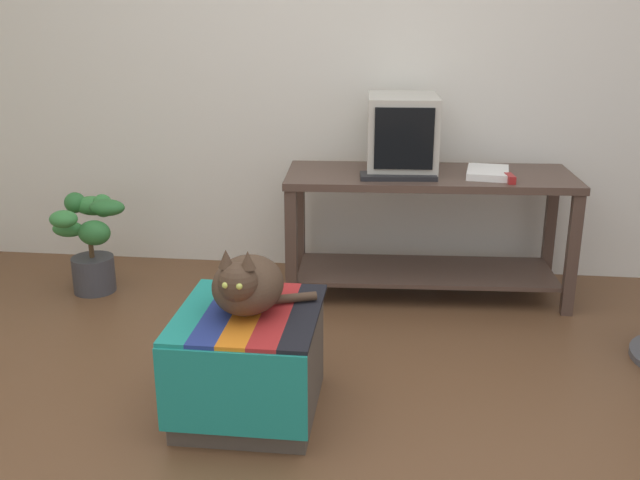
{
  "coord_description": "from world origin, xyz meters",
  "views": [
    {
      "loc": [
        0.4,
        -2.31,
        1.61
      ],
      "look_at": [
        0.02,
        0.85,
        0.55
      ],
      "focal_mm": 40.83,
      "sensor_mm": 36.0,
      "label": 1
    }
  ],
  "objects_px": {
    "desk": "(428,213)",
    "stapler": "(510,178)",
    "potted_plant": "(91,241)",
    "keyboard": "(398,176)",
    "ottoman_with_blanket": "(250,362)",
    "tv_monitor": "(402,134)",
    "cat": "(247,284)",
    "book": "(488,173)"
  },
  "relations": [
    {
      "from": "stapler",
      "to": "potted_plant",
      "type": "bearing_deg",
      "value": 173.11
    },
    {
      "from": "ottoman_with_blanket",
      "to": "tv_monitor",
      "type": "bearing_deg",
      "value": 67.83
    },
    {
      "from": "desk",
      "to": "stapler",
      "type": "bearing_deg",
      "value": -24.37
    },
    {
      "from": "desk",
      "to": "potted_plant",
      "type": "height_order",
      "value": "desk"
    },
    {
      "from": "potted_plant",
      "to": "desk",
      "type": "bearing_deg",
      "value": 5.6
    },
    {
      "from": "stapler",
      "to": "desk",
      "type": "bearing_deg",
      "value": 151.32
    },
    {
      "from": "keyboard",
      "to": "stapler",
      "type": "height_order",
      "value": "stapler"
    },
    {
      "from": "book",
      "to": "stapler",
      "type": "height_order",
      "value": "stapler"
    },
    {
      "from": "cat",
      "to": "stapler",
      "type": "relative_size",
      "value": 3.7
    },
    {
      "from": "ottoman_with_blanket",
      "to": "stapler",
      "type": "height_order",
      "value": "stapler"
    },
    {
      "from": "cat",
      "to": "potted_plant",
      "type": "bearing_deg",
      "value": 139.19
    },
    {
      "from": "potted_plant",
      "to": "ottoman_with_blanket",
      "type": "bearing_deg",
      "value": -44.87
    },
    {
      "from": "desk",
      "to": "ottoman_with_blanket",
      "type": "distance_m",
      "value": 1.55
    },
    {
      "from": "potted_plant",
      "to": "stapler",
      "type": "relative_size",
      "value": 5.08
    },
    {
      "from": "tv_monitor",
      "to": "stapler",
      "type": "relative_size",
      "value": 4.24
    },
    {
      "from": "cat",
      "to": "potted_plant",
      "type": "height_order",
      "value": "cat"
    },
    {
      "from": "ottoman_with_blanket",
      "to": "stapler",
      "type": "xyz_separation_m",
      "value": [
        1.13,
        1.19,
        0.5
      ]
    },
    {
      "from": "desk",
      "to": "cat",
      "type": "height_order",
      "value": "cat"
    },
    {
      "from": "keyboard",
      "to": "ottoman_with_blanket",
      "type": "xyz_separation_m",
      "value": [
        -0.56,
        -1.2,
        -0.5
      ]
    },
    {
      "from": "tv_monitor",
      "to": "stapler",
      "type": "bearing_deg",
      "value": -24.21
    },
    {
      "from": "desk",
      "to": "book",
      "type": "height_order",
      "value": "book"
    },
    {
      "from": "tv_monitor",
      "to": "cat",
      "type": "bearing_deg",
      "value": -115.26
    },
    {
      "from": "tv_monitor",
      "to": "keyboard",
      "type": "xyz_separation_m",
      "value": [
        -0.01,
        -0.2,
        -0.19
      ]
    },
    {
      "from": "cat",
      "to": "potted_plant",
      "type": "relative_size",
      "value": 0.73
    },
    {
      "from": "keyboard",
      "to": "cat",
      "type": "distance_m",
      "value": 1.34
    },
    {
      "from": "potted_plant",
      "to": "keyboard",
      "type": "bearing_deg",
      "value": 1.57
    },
    {
      "from": "desk",
      "to": "book",
      "type": "bearing_deg",
      "value": -8.0
    },
    {
      "from": "keyboard",
      "to": "potted_plant",
      "type": "relative_size",
      "value": 0.72
    },
    {
      "from": "tv_monitor",
      "to": "cat",
      "type": "xyz_separation_m",
      "value": [
        -0.57,
        -1.41,
        -0.35
      ]
    },
    {
      "from": "keyboard",
      "to": "stapler",
      "type": "relative_size",
      "value": 3.64
    },
    {
      "from": "book",
      "to": "cat",
      "type": "relative_size",
      "value": 0.7
    },
    {
      "from": "desk",
      "to": "ottoman_with_blanket",
      "type": "height_order",
      "value": "desk"
    },
    {
      "from": "potted_plant",
      "to": "tv_monitor",
      "type": "bearing_deg",
      "value": 8.05
    },
    {
      "from": "potted_plant",
      "to": "stapler",
      "type": "bearing_deg",
      "value": 0.73
    },
    {
      "from": "desk",
      "to": "tv_monitor",
      "type": "xyz_separation_m",
      "value": [
        -0.16,
        0.06,
        0.42
      ]
    },
    {
      "from": "stapler",
      "to": "tv_monitor",
      "type": "bearing_deg",
      "value": 151.47
    },
    {
      "from": "ottoman_with_blanket",
      "to": "cat",
      "type": "bearing_deg",
      "value": -76.99
    },
    {
      "from": "keyboard",
      "to": "potted_plant",
      "type": "height_order",
      "value": "keyboard"
    },
    {
      "from": "stapler",
      "to": "cat",
      "type": "bearing_deg",
      "value": -141.08
    },
    {
      "from": "book",
      "to": "ottoman_with_blanket",
      "type": "relative_size",
      "value": 0.44
    },
    {
      "from": "book",
      "to": "stapler",
      "type": "relative_size",
      "value": 2.6
    },
    {
      "from": "ottoman_with_blanket",
      "to": "stapler",
      "type": "distance_m",
      "value": 1.72
    }
  ]
}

